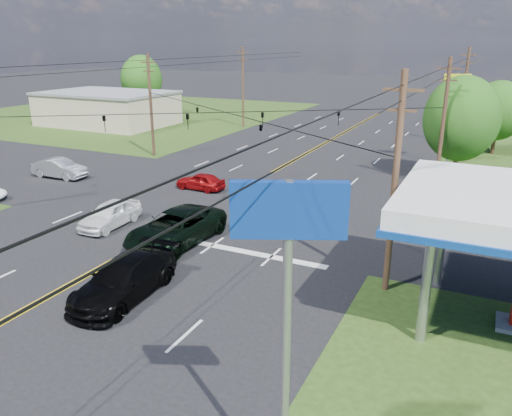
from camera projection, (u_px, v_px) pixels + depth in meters
The scene contains 21 objects.
ground at pixel (227, 198), 35.26m from camera, with size 280.00×280.00×0.00m, color black.
grass_nw at pixel (128, 113), 76.99m from camera, with size 46.00×48.00×0.03m, color #263C13.
stop_bar at pixel (237, 250), 26.37m from camera, with size 10.00×0.50×0.02m, color silver.
retail_nw at pixel (108, 109), 65.76m from camera, with size 16.00×11.00×4.00m, color #BCAB8D.
pole_se at pixel (395, 183), 20.67m from camera, with size 1.60×0.28×9.50m.
pole_nw at pixel (151, 104), 46.74m from camera, with size 1.60×0.28×9.50m.
pole_ne at pixel (443, 123), 36.06m from camera, with size 1.60×0.28×9.50m.
pole_left_far at pixel (243, 86), 62.90m from camera, with size 1.60×0.28×10.00m.
pole_right_far at pixel (464, 95), 52.23m from camera, with size 1.60×0.28×10.00m.
span_wire_signals at pixel (225, 112), 33.36m from camera, with size 26.00×18.00×1.13m.
power_lines at pixel (209, 74), 30.83m from camera, with size 26.04×100.00×0.64m.
tree_right_a at pixel (461, 119), 38.23m from camera, with size 5.70×5.70×8.18m.
tree_right_b at pixel (498, 111), 47.67m from camera, with size 4.94×4.94×7.09m.
tree_far_l at pixel (141, 79), 74.12m from camera, with size 6.08×6.08×8.72m.
pickup_dkgreen at pixel (176, 228), 27.08m from camera, with size 2.98×6.46×1.80m, color black.
suv_black at pixel (124, 279), 21.34m from camera, with size 2.35×5.77×1.67m, color black.
pickup_white at pixel (110, 214), 29.62m from camera, with size 1.78×4.42×1.51m, color white.
sedan_silver at pixel (60, 168), 40.27m from camera, with size 1.64×4.70×1.55m, color #A7A8AC.
sedan_red at pixel (200, 181), 37.06m from camera, with size 1.51×3.74×1.28m, color #9C0B0D.
polesign_se at pixel (288, 260), 10.14m from camera, with size 2.23×1.19×7.95m.
polesign_ne at pixel (455, 95), 42.59m from camera, with size 2.18×0.82×7.97m.
Camera 1 is at (16.44, -17.46, 10.49)m, focal length 35.00 mm.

